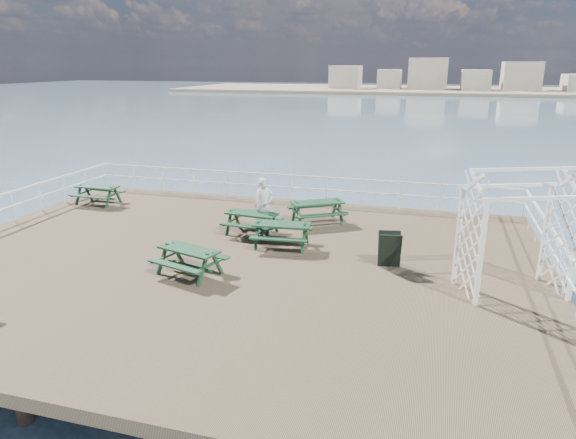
% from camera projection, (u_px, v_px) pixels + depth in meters
% --- Properties ---
extents(ground, '(18.00, 14.00, 0.30)m').
position_uv_depth(ground, '(228.00, 263.00, 14.98)').
color(ground, brown).
rests_on(ground, ground).
extents(sea_backdrop, '(300.00, 300.00, 9.20)m').
position_uv_depth(sea_backdrop, '(468.00, 87.00, 134.92)').
color(sea_backdrop, '#466175').
rests_on(sea_backdrop, ground).
extents(railing, '(17.77, 13.76, 1.10)m').
position_uv_depth(railing, '(254.00, 207.00, 17.06)').
color(railing, white).
rests_on(railing, ground).
extents(picnic_table_a, '(1.73, 1.41, 0.83)m').
position_uv_depth(picnic_table_a, '(98.00, 191.00, 20.63)').
color(picnic_table_a, '#12321A').
rests_on(picnic_table_a, ground).
extents(picnic_table_b, '(1.82, 1.53, 0.83)m').
position_uv_depth(picnic_table_b, '(252.00, 218.00, 16.96)').
color(picnic_table_b, '#12321A').
rests_on(picnic_table_b, ground).
extents(picnic_table_c, '(2.32, 2.21, 0.89)m').
position_uv_depth(picnic_table_c, '(317.00, 207.00, 18.10)').
color(picnic_table_c, '#12321A').
rests_on(picnic_table_c, ground).
extents(picnic_table_d, '(2.02, 1.80, 0.83)m').
position_uv_depth(picnic_table_d, '(189.00, 255.00, 13.69)').
color(picnic_table_d, '#12321A').
rests_on(picnic_table_d, ground).
extents(picnic_table_e, '(1.87, 1.57, 0.85)m').
position_uv_depth(picnic_table_e, '(282.00, 230.00, 15.76)').
color(picnic_table_e, '#12321A').
rests_on(picnic_table_e, ground).
extents(trellis_arbor, '(2.84, 2.19, 3.14)m').
position_uv_depth(trellis_arbor, '(515.00, 239.00, 12.37)').
color(trellis_arbor, white).
rests_on(trellis_arbor, ground).
extents(sandwich_board, '(0.69, 0.57, 1.01)m').
position_uv_depth(sandwich_board, '(389.00, 250.00, 14.22)').
color(sandwich_board, black).
rests_on(sandwich_board, ground).
extents(person, '(0.80, 0.71, 1.84)m').
position_uv_depth(person, '(264.00, 205.00, 17.07)').
color(person, silver).
rests_on(person, ground).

